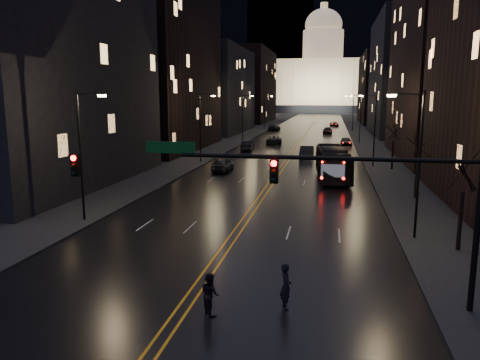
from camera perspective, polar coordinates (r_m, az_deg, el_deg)
The scene contains 37 objects.
ground at distance 21.72m, azimuth -5.47°, elevation -13.39°, with size 900.00×900.00×0.00m, color black.
road at distance 149.43m, azimuth 8.81°, elevation 6.74°, with size 20.00×320.00×0.02m, color black.
sidewalk_left at distance 150.62m, azimuth 3.44°, elevation 6.89°, with size 8.00×320.00×0.16m, color black.
sidewalk_right at distance 149.55m, azimuth 14.21°, elevation 6.58°, with size 8.00×320.00×0.16m, color black.
center_line at distance 149.43m, azimuth 8.81°, elevation 6.75°, with size 0.62×320.00×0.01m, color orange.
building_left_near at distance 49.07m, azimuth -22.61°, elevation 12.14°, with size 12.00×28.00×22.00m, color black.
building_left_mid at distance 78.00m, azimuth -9.40°, elevation 13.97°, with size 12.00×30.00×28.00m, color black.
building_left_far at distance 114.25m, azimuth -2.62°, elevation 10.84°, with size 12.00×34.00×20.00m, color black.
building_left_dist at distance 161.34m, azimuth 1.45°, elevation 11.36°, with size 12.00×40.00×24.00m, color black.
building_right_tall at distance 71.49m, azimuth 24.37°, elevation 17.62°, with size 12.00×30.00×38.00m, color black.
building_right_mid at distance 112.20m, azimuth 19.20°, elevation 11.84°, with size 12.00×34.00×26.00m, color black.
building_right_dist at distance 159.82m, azimuth 16.74°, elevation 10.59°, with size 12.00×40.00×22.00m, color black.
mountain_ridge at distance 404.48m, azimuth 16.53°, elevation 17.78°, with size 520.00×60.00×130.00m, color black.
capitol at distance 269.27m, azimuth 9.95°, elevation 11.84°, with size 90.00×50.00×58.50m.
traffic_signal at distance 19.40m, azimuth 11.25°, elevation -0.61°, with size 17.29×0.45×7.00m.
streetlamp_right_near at distance 29.73m, azimuth 20.71°, elevation 2.59°, with size 2.13×0.25×9.00m.
streetlamp_left_near at distance 33.65m, azimuth -18.63°, elevation 3.53°, with size 2.13×0.25×9.00m.
streetlamp_right_mid at distance 59.40m, azimuth 15.94°, elevation 6.33°, with size 2.13×0.25×9.00m.
streetlamp_left_mid at distance 61.45m, azimuth -4.72°, elevation 6.80°, with size 2.13×0.25×9.00m.
streetlamp_right_far at distance 89.29m, azimuth 14.34°, elevation 7.57°, with size 2.13×0.25×9.00m.
streetlamp_left_far at distance 90.67m, azimuth 0.44°, elevation 7.91°, with size 2.13×0.25×9.00m.
streetlamp_right_dist at distance 119.23m, azimuth 13.54°, elevation 8.18°, with size 2.13×0.25×9.00m.
streetlamp_left_dist at distance 120.27m, azimuth 3.08°, elevation 8.46°, with size 2.13×0.25×9.00m.
tree_right_near at distance 28.33m, azimuth 25.67°, elevation 0.76°, with size 2.40×2.40×6.65m.
tree_right_mid at distance 41.91m, azimuth 20.92°, elevation 3.84°, with size 2.40×2.40×6.65m.
tree_right_far at distance 57.68m, azimuth 18.25°, elevation 5.55°, with size 2.40×2.40×6.65m.
bus at distance 50.48m, azimuth 11.23°, elevation 2.04°, with size 2.84×12.16×3.39m, color black.
oncoming_car_a at distance 54.55m, azimuth -2.16°, elevation 1.90°, with size 1.93×4.79×1.63m, color black.
oncoming_car_b at distance 75.75m, azimuth 0.95°, elevation 4.23°, with size 1.74×4.99×1.65m, color black.
oncoming_car_c at distance 86.20m, azimuth 4.18°, elevation 4.92°, with size 2.69×5.83×1.62m, color black.
oncoming_car_d at distance 120.64m, azimuth 4.19°, elevation 6.42°, with size 2.25×5.54×1.61m, color black.
receding_car_a at distance 67.01m, azimuth 8.13°, elevation 3.39°, with size 1.82×5.22×1.72m, color black.
receding_car_b at distance 85.08m, azimuth 12.82°, elevation 4.61°, with size 1.86×4.63×1.58m, color black.
receding_car_c at distance 110.96m, azimuth 10.62°, elevation 5.92°, with size 2.12×5.21×1.51m, color black.
receding_car_d at distance 139.78m, azimuth 11.42°, elevation 6.70°, with size 2.22×4.80×1.34m, color black.
pedestrian_a at distance 19.76m, azimuth 5.60°, elevation -12.78°, with size 0.71×0.47×1.95m, color black.
pedestrian_b at distance 19.31m, azimuth -3.67°, elevation -13.68°, with size 0.84×0.46×1.73m, color black.
Camera 1 is at (5.75, -19.07, 8.67)m, focal length 35.00 mm.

